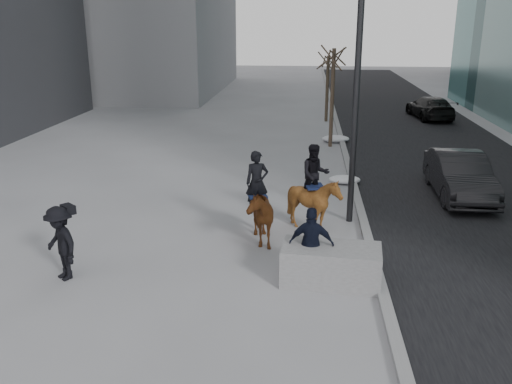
# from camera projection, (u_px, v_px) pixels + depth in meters

# --- Properties ---
(ground) EXTENTS (120.00, 120.00, 0.00)m
(ground) POSITION_uv_depth(u_px,v_px,m) (251.00, 265.00, 13.25)
(ground) COLOR gray
(ground) RESTS_ON ground
(road) EXTENTS (8.00, 90.00, 0.01)m
(road) POSITION_uv_depth(u_px,v_px,m) (446.00, 167.00, 22.11)
(road) COLOR black
(road) RESTS_ON ground
(curb) EXTENTS (0.25, 90.00, 0.12)m
(curb) POSITION_uv_depth(u_px,v_px,m) (348.00, 163.00, 22.45)
(curb) COLOR gray
(curb) RESTS_ON ground
(planter) EXTENTS (2.30, 1.30, 0.88)m
(planter) POSITION_uv_depth(u_px,v_px,m) (331.00, 265.00, 12.24)
(planter) COLOR gray
(planter) RESTS_ON ground
(car_near) EXTENTS (1.63, 4.55, 1.49)m
(car_near) POSITION_uv_depth(u_px,v_px,m) (460.00, 175.00, 18.16)
(car_near) COLOR black
(car_near) RESTS_ON ground
(car_far) EXTENTS (2.42, 4.82, 1.34)m
(car_far) POSITION_uv_depth(u_px,v_px,m) (430.00, 107.00, 32.67)
(car_far) COLOR black
(car_far) RESTS_ON ground
(tree_near) EXTENTS (1.20, 1.20, 5.01)m
(tree_near) POSITION_uv_depth(u_px,v_px,m) (332.00, 93.00, 24.87)
(tree_near) COLOR #3C2B23
(tree_near) RESTS_ON ground
(tree_far) EXTENTS (1.20, 1.20, 4.19)m
(tree_far) POSITION_uv_depth(u_px,v_px,m) (327.00, 85.00, 31.35)
(tree_far) COLOR #342A1E
(tree_far) RESTS_ON ground
(mounted_left) EXTENTS (1.37, 2.07, 2.46)m
(mounted_left) POSITION_uv_depth(u_px,v_px,m) (257.00, 209.00, 14.44)
(mounted_left) COLOR #4E2F0F
(mounted_left) RESTS_ON ground
(mounted_right) EXTENTS (1.56, 1.69, 2.47)m
(mounted_right) POSITION_uv_depth(u_px,v_px,m) (314.00, 197.00, 15.15)
(mounted_right) COLOR #522810
(mounted_right) RESTS_ON ground
(feeder) EXTENTS (1.06, 0.89, 1.75)m
(feeder) POSITION_uv_depth(u_px,v_px,m) (311.00, 244.00, 12.25)
(feeder) COLOR black
(feeder) RESTS_ON ground
(camera_crew) EXTENTS (1.29, 1.23, 1.75)m
(camera_crew) POSITION_uv_depth(u_px,v_px,m) (61.00, 243.00, 12.31)
(camera_crew) COLOR black
(camera_crew) RESTS_ON ground
(lamppost) EXTENTS (0.25, 1.04, 9.09)m
(lamppost) POSITION_uv_depth(u_px,v_px,m) (359.00, 48.00, 14.70)
(lamppost) COLOR black
(lamppost) RESTS_ON ground
(snow_piles) EXTENTS (1.33, 7.82, 0.34)m
(snow_piles) POSITION_uv_depth(u_px,v_px,m) (339.00, 152.00, 23.88)
(snow_piles) COLOR silver
(snow_piles) RESTS_ON ground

